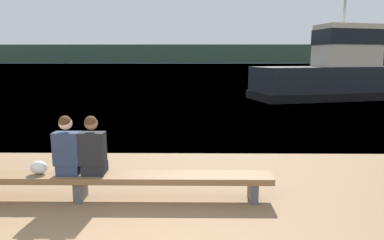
% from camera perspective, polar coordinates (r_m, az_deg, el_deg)
% --- Properties ---
extents(water_surface, '(240.00, 240.00, 0.00)m').
position_cam_1_polar(water_surface, '(127.99, 0.29, 9.19)').
color(water_surface, '#5684A3').
rests_on(water_surface, ground).
extents(far_shoreline, '(600.00, 12.00, 9.52)m').
position_cam_1_polar(far_shoreline, '(188.49, 0.41, 10.96)').
color(far_shoreline, '#2D3D2D').
rests_on(far_shoreline, ground).
extents(bench_main, '(6.17, 0.45, 0.42)m').
position_cam_1_polar(bench_main, '(5.86, -18.17, -9.33)').
color(bench_main, brown).
rests_on(bench_main, ground).
extents(person_left, '(0.40, 0.36, 0.96)m').
position_cam_1_polar(person_left, '(5.77, -20.03, -4.51)').
color(person_left, navy).
rests_on(person_left, bench_main).
extents(person_right, '(0.40, 0.36, 0.96)m').
position_cam_1_polar(person_right, '(5.65, -16.21, -4.65)').
color(person_right, black).
rests_on(person_right, bench_main).
extents(shopping_bag, '(0.28, 0.17, 0.22)m').
position_cam_1_polar(shopping_bag, '(6.06, -24.19, -7.23)').
color(shopping_bag, white).
rests_on(shopping_bag, bench_main).
extents(tugboat_red, '(10.25, 5.44, 6.58)m').
position_cam_1_polar(tugboat_red, '(21.33, 23.32, 6.80)').
color(tugboat_red, black).
rests_on(tugboat_red, water_surface).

